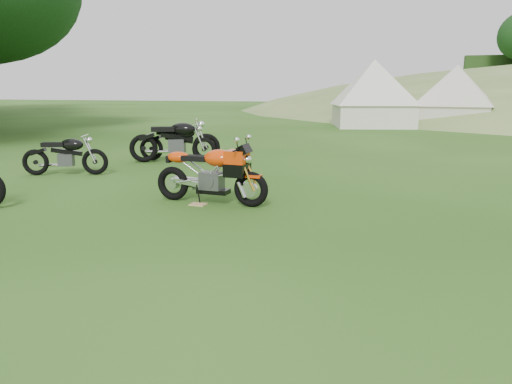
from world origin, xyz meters
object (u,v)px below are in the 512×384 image
(vintage_moto_b, at_px, (65,154))
(vintage_moto_c, at_px, (175,139))
(plywood_board, at_px, (198,204))
(vintage_moto_d, at_px, (177,141))
(tent_left, at_px, (373,95))
(tent_mid, at_px, (456,96))
(sport_motorcycle, at_px, (210,169))

(vintage_moto_b, bearing_deg, vintage_moto_c, 40.81)
(vintage_moto_b, bearing_deg, plywood_board, -44.97)
(vintage_moto_c, bearing_deg, vintage_moto_d, 63.19)
(vintage_moto_c, bearing_deg, tent_left, 49.45)
(vintage_moto_b, xyz_separation_m, vintage_moto_c, (1.29, 2.33, 0.11))
(vintage_moto_d, xyz_separation_m, tent_mid, (7.26, 13.82, 0.87))
(plywood_board, distance_m, tent_mid, 18.65)
(vintage_moto_b, relative_size, tent_mid, 0.52)
(tent_mid, bearing_deg, vintage_moto_b, -108.16)
(vintage_moto_b, height_order, tent_mid, tent_mid)
(tent_mid, bearing_deg, vintage_moto_c, -107.94)
(vintage_moto_b, relative_size, tent_left, 0.50)
(tent_left, relative_size, tent_mid, 1.05)
(vintage_moto_c, bearing_deg, sport_motorcycle, -81.89)
(tent_left, bearing_deg, vintage_moto_c, -120.56)
(tent_mid, bearing_deg, sport_motorcycle, -95.63)
(plywood_board, relative_size, vintage_moto_c, 0.11)
(vintage_moto_b, height_order, vintage_moto_c, vintage_moto_c)
(vintage_moto_c, bearing_deg, tent_mid, 38.09)
(vintage_moto_d, bearing_deg, vintage_moto_b, -127.03)
(vintage_moto_b, height_order, vintage_moto_d, vintage_moto_d)
(plywood_board, xyz_separation_m, vintage_moto_d, (-2.28, 4.10, 0.47))
(vintage_moto_b, distance_m, vintage_moto_c, 2.66)
(vintage_moto_b, relative_size, vintage_moto_d, 0.90)
(vintage_moto_d, bearing_deg, plywood_board, -69.87)
(plywood_board, bearing_deg, vintage_moto_c, 119.87)
(vintage_moto_b, bearing_deg, tent_mid, 42.12)
(sport_motorcycle, height_order, vintage_moto_d, sport_motorcycle)
(tent_mid, bearing_deg, tent_left, -151.56)
(vintage_moto_b, distance_m, tent_mid, 18.40)
(vintage_moto_d, distance_m, tent_mid, 15.64)
(sport_motorcycle, relative_size, vintage_moto_c, 0.85)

